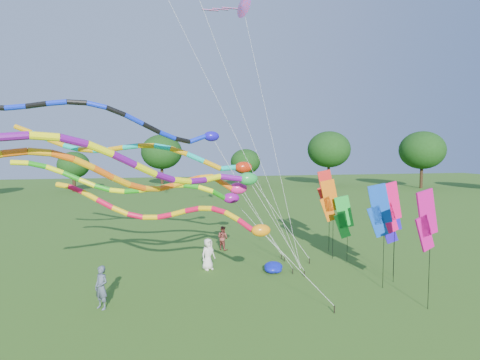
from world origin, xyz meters
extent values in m
plane|color=#285817|center=(0.00, 0.00, 0.00)|extent=(160.00, 160.00, 0.00)
cylinder|color=#382314|center=(34.27, 37.88, 1.55)|extent=(0.50, 0.50, 3.09)
ellipsoid|color=#15390F|center=(34.27, 37.88, 5.59)|extent=(6.53, 6.53, 5.55)
cylinder|color=#382314|center=(24.18, 47.19, 1.28)|extent=(0.50, 0.50, 2.55)
ellipsoid|color=#15390F|center=(24.18, 47.19, 4.61)|extent=(5.39, 5.39, 4.58)
cylinder|color=#382314|center=(10.84, 50.41, 1.13)|extent=(0.50, 0.50, 2.25)
ellipsoid|color=#15390F|center=(10.84, 50.41, 4.07)|extent=(4.76, 4.76, 4.05)
cylinder|color=#382314|center=(-2.76, 55.07, 1.72)|extent=(0.50, 0.50, 3.44)
ellipsoid|color=#15390F|center=(-2.76, 55.07, 6.21)|extent=(7.27, 7.27, 6.18)
cylinder|color=#382314|center=(-16.56, 51.39, 1.64)|extent=(0.50, 0.50, 3.28)
ellipsoid|color=#15390F|center=(-16.56, 51.39, 5.93)|extent=(6.93, 6.93, 5.89)
cylinder|color=black|center=(2.02, -0.79, 0.15)|extent=(0.05, 0.05, 0.30)
cylinder|color=silver|center=(0.69, -0.19, 1.72)|extent=(0.02, 0.02, 4.08)
ellipsoid|color=orange|center=(-0.63, 0.41, 3.15)|extent=(0.79, 0.51, 0.51)
cylinder|color=red|center=(-1.18, 0.77, 3.33)|extent=(0.23, 0.23, 0.72)
cylinder|color=#ECB60C|center=(-1.65, 1.18, 3.63)|extent=(0.23, 0.23, 0.67)
cylinder|color=red|center=(-2.13, 1.56, 3.83)|extent=(0.23, 0.23, 0.62)
cylinder|color=#ECB60C|center=(-2.64, 1.89, 3.89)|extent=(0.23, 0.23, 0.60)
cylinder|color=red|center=(-3.17, 2.16, 3.81)|extent=(0.23, 0.23, 0.61)
cylinder|color=#ECB60C|center=(-3.73, 2.36, 3.67)|extent=(0.23, 0.23, 0.62)
cylinder|color=red|center=(-4.32, 2.51, 3.53)|extent=(0.23, 0.23, 0.62)
cylinder|color=#ECB60C|center=(-4.93, 2.62, 3.48)|extent=(0.23, 0.23, 0.62)
cylinder|color=red|center=(-5.55, 2.69, 3.56)|extent=(0.23, 0.23, 0.65)
cylinder|color=#ECB60C|center=(-6.17, 2.76, 3.77)|extent=(0.23, 0.23, 0.69)
cylinder|color=red|center=(-6.78, 2.85, 4.09)|extent=(0.23, 0.23, 0.71)
cylinder|color=#ECB60C|center=(-7.38, 2.98, 4.42)|extent=(0.23, 0.23, 0.69)
cylinder|color=red|center=(-7.96, 3.15, 4.69)|extent=(0.23, 0.23, 0.64)
cylinder|color=#ECB60C|center=(-8.50, 3.39, 4.84)|extent=(0.23, 0.23, 0.60)
cylinder|color=black|center=(2.16, 4.23, 0.15)|extent=(0.05, 0.05, 0.30)
cylinder|color=silver|center=(0.58, 3.59, 2.44)|extent=(0.02, 0.02, 5.51)
ellipsoid|color=#F81B8A|center=(-1.00, 2.94, 4.61)|extent=(0.84, 0.54, 0.54)
cylinder|color=#FF610D|center=(-1.74, 2.92, 4.88)|extent=(0.24, 0.24, 1.02)
cylinder|color=#FFA50D|center=(-2.48, 2.92, 5.14)|extent=(0.24, 0.24, 0.68)
cylinder|color=#FF610D|center=(-3.10, 2.65, 5.06)|extent=(0.24, 0.24, 0.70)
cylinder|color=#FFA50D|center=(-3.71, 2.32, 4.92)|extent=(0.24, 0.24, 0.71)
cylinder|color=#FF610D|center=(-4.29, 1.94, 4.82)|extent=(0.24, 0.24, 0.70)
cylinder|color=#FFA50D|center=(-4.85, 1.52, 4.81)|extent=(0.24, 0.24, 0.71)
cylinder|color=#FF610D|center=(-5.41, 1.09, 4.94)|extent=(0.24, 0.24, 0.74)
cylinder|color=#FFA50D|center=(-5.97, 0.66, 5.20)|extent=(0.24, 0.24, 0.77)
cylinder|color=#FF610D|center=(-6.55, 0.25, 5.54)|extent=(0.24, 0.24, 0.78)
cylinder|color=#FFA50D|center=(-7.14, -0.10, 5.88)|extent=(0.24, 0.24, 0.76)
cylinder|color=#FF610D|center=(-7.76, -0.40, 6.15)|extent=(0.24, 0.24, 0.71)
cylinder|color=#FFA50D|center=(-8.40, -0.63, 6.28)|extent=(0.24, 0.24, 0.69)
cylinder|color=#FF610D|center=(-9.06, -0.80, 6.27)|extent=(0.24, 0.24, 0.70)
cylinder|color=black|center=(2.58, 3.71, 0.15)|extent=(0.05, 0.05, 0.30)
cylinder|color=silver|center=(0.94, 2.99, 2.68)|extent=(0.02, 0.02, 5.99)
ellipsoid|color=green|center=(-0.70, 2.28, 5.09)|extent=(0.88, 0.56, 0.56)
cylinder|color=#6D0C85|center=(-1.49, 2.18, 5.15)|extent=(0.25, 0.25, 0.95)
cylinder|color=#FFFB0D|center=(-2.32, 1.99, 5.16)|extent=(0.25, 0.25, 0.85)
cylinder|color=#6D0C85|center=(-3.01, 1.52, 5.09)|extent=(0.25, 0.25, 0.85)
cylinder|color=#FFFB0D|center=(-3.70, 1.02, 5.14)|extent=(0.25, 0.25, 0.86)
cylinder|color=#6D0C85|center=(-4.38, 0.51, 5.33)|extent=(0.25, 0.25, 0.89)
cylinder|color=#FFFB0D|center=(-5.07, 0.02, 5.64)|extent=(0.25, 0.25, 0.92)
cylinder|color=#6D0C85|center=(-5.77, -0.43, 6.02)|extent=(0.25, 0.25, 0.92)
cylinder|color=#FFFB0D|center=(-6.50, -0.84, 6.38)|extent=(0.25, 0.25, 0.89)
cylinder|color=#6D0C85|center=(-7.25, -1.17, 6.64)|extent=(0.25, 0.25, 0.85)
cylinder|color=#FFFB0D|center=(-8.04, -1.45, 6.77)|extent=(0.25, 0.25, 0.83)
cylinder|color=#6D0C85|center=(-8.84, -1.67, 6.75)|extent=(0.25, 0.25, 0.84)
cylinder|color=black|center=(2.47, 6.97, 0.15)|extent=(0.05, 0.05, 0.30)
cylinder|color=silver|center=(0.37, 6.56, 3.67)|extent=(0.02, 0.02, 8.02)
ellipsoid|color=#180DC2|center=(-1.72, 6.14, 7.06)|extent=(0.82, 0.53, 0.53)
cylinder|color=#0D27D8|center=(-2.47, 6.02, 6.91)|extent=(0.24, 0.24, 0.88)
cylinder|color=black|center=(-3.26, 5.78, 6.84)|extent=(0.24, 0.24, 0.86)
cylinder|color=#0D27D8|center=(-4.03, 5.44, 7.07)|extent=(0.24, 0.24, 0.89)
cylinder|color=black|center=(-4.81, 5.13, 7.40)|extent=(0.24, 0.24, 0.91)
cylinder|color=#0D27D8|center=(-5.59, 4.87, 7.78)|extent=(0.24, 0.24, 0.91)
cylinder|color=black|center=(-6.39, 4.66, 8.13)|extent=(0.24, 0.24, 0.88)
cylinder|color=#0D27D8|center=(-7.20, 4.53, 8.37)|extent=(0.24, 0.24, 0.84)
cylinder|color=black|center=(-8.03, 4.46, 8.46)|extent=(0.24, 0.24, 0.83)
cylinder|color=#0D27D8|center=(-8.86, 4.45, 8.43)|extent=(0.24, 0.24, 0.84)
cylinder|color=black|center=(-9.70, 4.46, 8.31)|extent=(0.24, 0.24, 0.85)
cylinder|color=#0D27D8|center=(-10.55, 4.49, 8.20)|extent=(0.24, 0.24, 0.85)
cylinder|color=black|center=(3.71, 5.78, 0.15)|extent=(0.05, 0.05, 0.30)
cylinder|color=silver|center=(1.92, 6.21, 2.84)|extent=(0.02, 0.02, 6.31)
ellipsoid|color=red|center=(0.12, 6.63, 5.40)|extent=(0.96, 0.62, 0.62)
cylinder|color=#0BC1AF|center=(-0.70, 6.62, 5.37)|extent=(0.28, 0.28, 0.98)
cylinder|color=orange|center=(-1.62, 6.58, 5.54)|extent=(0.28, 0.28, 0.98)
cylinder|color=#0BC1AF|center=(-2.50, 6.71, 5.94)|extent=(0.28, 0.28, 0.97)
cylinder|color=orange|center=(-3.36, 6.90, 6.28)|extent=(0.28, 0.28, 0.93)
cylinder|color=#0BC1AF|center=(-4.21, 7.17, 6.50)|extent=(0.28, 0.28, 0.90)
cylinder|color=orange|center=(-5.05, 7.49, 6.58)|extent=(0.28, 0.28, 0.90)
cylinder|color=#0BC1AF|center=(-5.87, 7.86, 6.53)|extent=(0.28, 0.28, 0.91)
cylinder|color=orange|center=(-6.69, 8.25, 6.42)|extent=(0.28, 0.28, 0.92)
cylinder|color=#0BC1AF|center=(-7.51, 8.64, 6.34)|extent=(0.28, 0.28, 0.91)
cylinder|color=orange|center=(-8.33, 9.00, 6.34)|extent=(0.28, 0.28, 0.90)
cylinder|color=#0BC1AF|center=(-9.17, 9.32, 6.48)|extent=(0.28, 0.28, 0.92)
cylinder|color=orange|center=(-10.02, 9.58, 6.76)|extent=(0.28, 0.28, 0.95)
cylinder|color=#0BC1AF|center=(-10.89, 9.77, 7.12)|extent=(0.28, 0.28, 0.97)
cylinder|color=orange|center=(-11.77, 9.90, 7.49)|extent=(0.28, 0.28, 0.96)
cylinder|color=black|center=(2.52, 6.57, 0.15)|extent=(0.05, 0.05, 0.30)
cylinder|color=silver|center=(0.97, 6.58, 2.00)|extent=(0.02, 0.02, 4.63)
ellipsoid|color=#880C84|center=(-0.58, 6.58, 3.72)|extent=(0.91, 0.58, 0.58)
cylinder|color=#1D9A14|center=(-1.31, 6.31, 3.94)|extent=(0.26, 0.26, 1.03)
cylinder|color=#F7F90D|center=(-2.06, 6.07, 4.29)|extent=(0.26, 0.26, 0.80)
cylinder|color=#1D9A14|center=(-2.82, 6.17, 4.46)|extent=(0.26, 0.26, 0.77)
cylinder|color=#F7F90D|center=(-3.57, 6.32, 4.49)|extent=(0.26, 0.26, 0.77)
cylinder|color=#1D9A14|center=(-4.32, 6.51, 4.41)|extent=(0.26, 0.26, 0.79)
cylinder|color=#F7F90D|center=(-5.08, 6.70, 4.28)|extent=(0.26, 0.26, 0.79)
cylinder|color=#1D9A14|center=(-5.83, 6.88, 4.19)|extent=(0.26, 0.26, 0.77)
cylinder|color=#F7F90D|center=(-6.58, 7.03, 4.21)|extent=(0.26, 0.26, 0.77)
cylinder|color=#1D9A14|center=(-7.34, 7.12, 4.37)|extent=(0.26, 0.26, 0.79)
cylinder|color=#F7F90D|center=(-8.09, 7.15, 4.66)|extent=(0.26, 0.26, 0.83)
cylinder|color=#1D9A14|center=(-8.85, 7.11, 5.01)|extent=(0.26, 0.26, 0.84)
cylinder|color=#F7F90D|center=(-9.60, 7.00, 5.35)|extent=(0.26, 0.26, 0.83)
cylinder|color=#1D9A14|center=(-10.36, 6.85, 5.61)|extent=(0.26, 0.26, 0.80)
cylinder|color=#F7F90D|center=(-11.11, 6.66, 5.73)|extent=(0.26, 0.26, 0.78)
cylinder|color=black|center=(2.50, 4.00, 0.15)|extent=(0.04, 0.04, 0.30)
cylinder|color=silver|center=(-1.89, 5.00, 9.43)|extent=(0.01, 0.01, 20.36)
cylinder|color=black|center=(2.50, 4.00, 0.15)|extent=(0.04, 0.04, 0.30)
cylinder|color=silver|center=(-2.08, 3.47, 11.58)|extent=(0.01, 0.01, 24.37)
cylinder|color=black|center=(2.50, 4.00, 0.15)|extent=(0.04, 0.04, 0.30)
cylinder|color=silver|center=(1.35, 5.60, 7.26)|extent=(0.01, 0.01, 14.47)
cone|color=purple|center=(0.21, 7.20, 14.22)|extent=(1.56, 1.62, 1.42)
cube|color=purple|center=(-0.49, 7.20, 14.07)|extent=(0.90, 0.12, 0.04)
cube|color=purple|center=(-1.04, 7.20, 13.95)|extent=(0.90, 0.12, 0.04)
cube|color=purple|center=(-1.59, 7.20, 13.83)|extent=(0.90, 0.12, 0.04)
cylinder|color=black|center=(6.99, 2.82, 1.90)|extent=(0.02, 0.02, 3.80)
cube|color=#220DBF|center=(6.77, 2.86, 3.20)|extent=(1.15, 0.33, 1.93)
cube|color=#220DBF|center=(6.70, 2.88, 2.40)|extent=(1.00, 0.30, 1.51)
cylinder|color=black|center=(6.46, 2.01, 2.26)|extent=(0.02, 0.02, 4.52)
cube|color=#F60D61|center=(6.24, 1.99, 3.92)|extent=(1.16, 0.17, 1.93)
cube|color=#F60D61|center=(6.16, 1.99, 3.12)|extent=(1.01, 0.16, 1.51)
cylinder|color=black|center=(5.43, 6.44, 2.16)|extent=(0.02, 0.02, 4.32)
cube|color=orange|center=(5.22, 6.49, 3.72)|extent=(1.15, 0.33, 1.93)
cube|color=orange|center=(5.14, 6.51, 2.92)|extent=(1.00, 0.29, 1.51)
cylinder|color=black|center=(6.06, 5.90, 1.72)|extent=(0.02, 0.02, 3.43)
cube|color=green|center=(5.85, 5.96, 2.83)|extent=(1.13, 0.40, 1.93)
cube|color=green|center=(5.78, 5.98, 2.03)|extent=(0.99, 0.35, 1.51)
cylinder|color=black|center=(7.10, 10.45, 1.97)|extent=(0.02, 0.02, 3.94)
cube|color=#6516AB|center=(6.89, 10.40, 3.34)|extent=(1.15, 0.31, 1.93)
cube|color=#6516AB|center=(6.81, 10.39, 2.54)|extent=(1.00, 0.28, 1.51)
cylinder|color=black|center=(5.84, -1.24, 2.25)|extent=(0.02, 0.02, 4.50)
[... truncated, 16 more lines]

